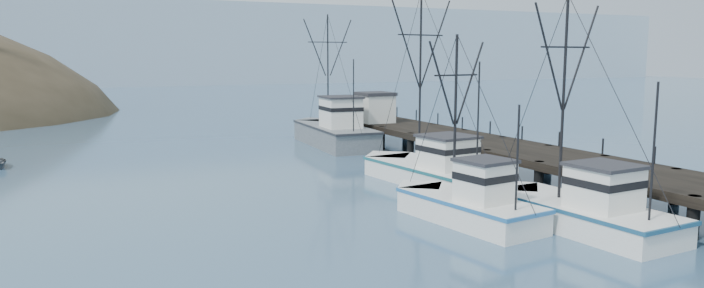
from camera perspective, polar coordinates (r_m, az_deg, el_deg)
name	(u,v)px	position (r m, az deg, el deg)	size (l,w,h in m)	color
ground	(425,247)	(27.39, 6.69, -9.30)	(400.00, 400.00, 0.00)	#335271
pier	(474,143)	(47.69, 11.07, 0.12)	(6.00, 44.00, 2.00)	black
distant_ridge	(151,84)	(193.89, -17.79, 5.24)	(360.00, 40.00, 26.00)	#9EB2C6
trawler_near	(575,210)	(31.90, 19.62, -5.70)	(4.35, 11.19, 11.32)	white
trawler_mid	(465,205)	(31.61, 10.23, -5.48)	(4.22, 9.39, 9.52)	white
trawler_far	(430,171)	(40.55, 7.09, -2.42)	(5.17, 12.48, 12.53)	white
work_vessel	(333,132)	(57.45, -1.71, 1.12)	(5.04, 14.45, 12.23)	slate
pier_shed	(375,107)	(58.22, 2.11, 3.38)	(3.00, 3.20, 2.80)	silver
pickup_truck	(360,110)	(62.54, 0.71, 3.12)	(2.59, 5.61, 1.56)	silver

